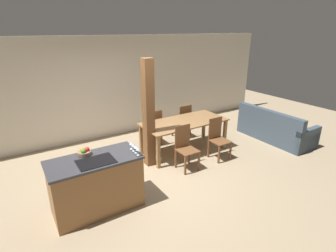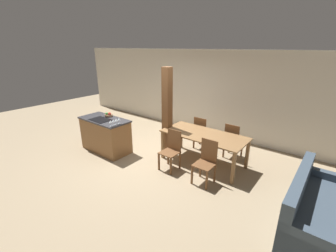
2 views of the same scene
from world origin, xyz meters
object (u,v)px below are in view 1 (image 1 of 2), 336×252
at_px(wine_glass_end, 131,143).
at_px(dining_chair_far_left, 153,127).
at_px(wine_glass_far, 134,145).
at_px(wine_glass_middle, 136,147).
at_px(dining_table, 184,125).
at_px(wine_glass_near, 138,149).
at_px(dining_chair_near_right, 218,138).
at_px(kitchen_island, 96,184).
at_px(dining_chair_near_left, 185,147).
at_px(dining_chair_far_right, 183,121).
at_px(timber_post, 149,115).
at_px(couch, 274,129).
at_px(fruit_bowl, 84,152).

height_order(wine_glass_end, dining_chair_far_left, wine_glass_end).
relative_size(wine_glass_far, dining_chair_far_left, 0.16).
xyz_separation_m(wine_glass_middle, dining_table, (1.85, 1.23, -0.37)).
bearing_deg(wine_glass_far, wine_glass_middle, -90.00).
height_order(wine_glass_middle, wine_glass_far, same).
relative_size(wine_glass_near, wine_glass_far, 1.00).
distance_m(wine_glass_near, dining_chair_near_right, 2.46).
bearing_deg(dining_chair_near_right, dining_table, 123.58).
relative_size(kitchen_island, dining_chair_far_left, 1.53).
xyz_separation_m(wine_glass_far, dining_chair_far_left, (1.39, 1.84, -0.56)).
bearing_deg(dining_chair_near_left, wine_glass_middle, -158.89).
bearing_deg(wine_glass_near, dining_chair_far_right, 41.05).
height_order(kitchen_island, timber_post, timber_post).
relative_size(wine_glass_near, dining_table, 0.07).
height_order(dining_chair_far_right, couch, dining_chair_far_right).
height_order(fruit_bowl, timber_post, timber_post).
relative_size(wine_glass_middle, dining_chair_near_left, 0.16).
distance_m(wine_glass_far, dining_chair_near_right, 2.43).
bearing_deg(dining_chair_far_left, wine_glass_middle, 54.16).
bearing_deg(dining_chair_far_left, timber_post, 55.71).
distance_m(fruit_bowl, wine_glass_end, 0.77).
relative_size(kitchen_island, couch, 0.74).
distance_m(wine_glass_far, dining_table, 2.21).
height_order(fruit_bowl, dining_table, fruit_bowl).
relative_size(dining_table, timber_post, 0.88).
bearing_deg(dining_chair_far_right, wine_glass_end, 37.11).
height_order(wine_glass_middle, dining_chair_far_left, wine_glass_middle).
bearing_deg(wine_glass_near, couch, 7.78).
relative_size(wine_glass_near, timber_post, 0.07).
height_order(kitchen_island, dining_chair_near_right, dining_chair_near_right).
xyz_separation_m(fruit_bowl, wine_glass_end, (0.73, -0.23, 0.07)).
relative_size(fruit_bowl, couch, 0.11).
xyz_separation_m(dining_chair_near_right, couch, (2.04, -0.03, -0.20)).
height_order(wine_glass_far, wine_glass_end, same).
xyz_separation_m(dining_table, dining_chair_far_right, (0.46, 0.70, -0.19)).
bearing_deg(fruit_bowl, dining_chair_near_left, 3.48).
bearing_deg(dining_chair_far_left, couch, 154.34).
bearing_deg(fruit_bowl, dining_chair_near_right, 2.43).
relative_size(wine_glass_middle, dining_chair_far_left, 0.16).
distance_m(dining_chair_near_right, timber_post, 1.73).
height_order(wine_glass_near, dining_chair_near_left, wine_glass_near).
height_order(wine_glass_far, dining_chair_far_right, wine_glass_far).
distance_m(kitchen_island, wine_glass_far, 0.88).
height_order(wine_glass_middle, timber_post, timber_post).
height_order(wine_glass_end, dining_chair_near_right, wine_glass_end).
xyz_separation_m(kitchen_island, wine_glass_middle, (0.65, -0.19, 0.59)).
bearing_deg(timber_post, dining_chair_far_left, 55.71).
height_order(kitchen_island, dining_chair_far_right, dining_chair_far_right).
xyz_separation_m(wine_glass_end, couch, (4.35, 0.33, -0.77)).
distance_m(wine_glass_far, wine_glass_end, 0.09).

